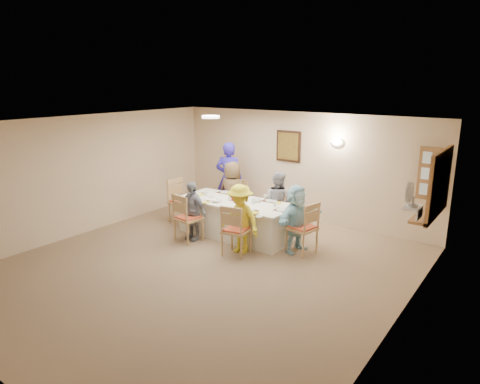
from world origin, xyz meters
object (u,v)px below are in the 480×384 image
Objects in this scene: chair_back_right at (280,211)px; condiment_ketchup at (233,195)px; dining_table at (236,219)px; caregiver at (229,179)px; diner_back_right at (278,202)px; diner_front_right at (240,219)px; chair_left_end at (181,201)px; desk_fan at (411,197)px; chair_front_right at (236,229)px; diner_right_end at (296,218)px; chair_front_left at (188,217)px; diner_front_left at (192,211)px; serving_hatch at (440,184)px; chair_right_end at (302,227)px; chair_back_left at (235,201)px; diner_back_left at (232,192)px.

chair_back_right is 3.98× the size of condiment_ketchup.
caregiver is (-1.05, 1.15, 0.51)m from dining_table.
diner_back_right is 1.36m from diner_front_right.
diner_back_right is at bearing 45.55° from condiment_ketchup.
chair_back_right is at bearing -63.74° from chair_left_end.
diner_front_right reaches higher than chair_back_right.
chair_front_right is at bearing -176.12° from desk_fan.
desk_fan is 0.23× the size of diner_front_right.
diner_right_end is at bearing 0.00° from dining_table.
diner_back_right is at bearing -66.59° from chair_left_end.
chair_front_left is (-4.19, -0.20, -1.05)m from desk_fan.
diner_front_left is (-1.20, -1.48, 0.17)m from chair_back_right.
serving_hatch reaches higher than chair_right_end.
diner_back_right is at bearing 141.60° from caregiver.
diner_front_left reaches higher than chair_back_left.
diner_back_left reaches higher than dining_table.
diner_back_left is (-2.15, 0.68, 0.20)m from chair_right_end.
condiment_ketchup is (-0.67, -0.81, 0.43)m from chair_back_right.
dining_table is at bearing 53.32° from diner_front_left.
diner_front_right reaches higher than chair_front_left.
chair_back_right is 0.88× the size of chair_left_end.
chair_back_right is 0.73× the size of diner_front_left.
chair_right_end is 0.78× the size of diner_right_end.
serving_hatch is 0.84× the size of caregiver.
chair_back_right is at bearing 50.14° from condiment_ketchup.
condiment_ketchup reaches higher than chair_back_left.
diner_front_left is at bearing -131.42° from dining_table.
chair_back_left is 4.29× the size of condiment_ketchup.
diner_back_left is (0.95, 0.68, 0.21)m from chair_left_end.
diner_back_right is at bearing -121.76° from chair_front_left.
chair_front_left is 1.49m from diner_back_left.
chair_back_left is 1.22m from diner_back_right.
desk_fan reaches higher than chair_front_right.
serving_hatch is 4.62m from diner_front_left.
serving_hatch reaches higher than diner_back_right.
chair_front_left reaches higher than chair_back_left.
serving_hatch reaches higher than desk_fan.
chair_front_left is at bearing -126.87° from dining_table.
chair_front_left is at bearing -99.67° from chair_back_left.
chair_front_left is 0.76× the size of diner_front_right.
chair_right_end reaches higher than condiment_ketchup.
caregiver is (-0.45, 0.47, 0.18)m from diner_back_left.
diner_back_left is 6.37× the size of condiment_ketchup.
chair_front_right is 1.16m from diner_right_end.
chair_back_right is 2.29m from chair_left_end.
chair_back_left is at bearing -44.04° from chair_left_end.
diner_back_right is (1.20, 0.00, -0.04)m from diner_back_left.
diner_front_right reaches higher than condiment_ketchup.
dining_table is 1.73× the size of diner_back_left.
chair_back_left is at bearing 78.35° from diner_right_end.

